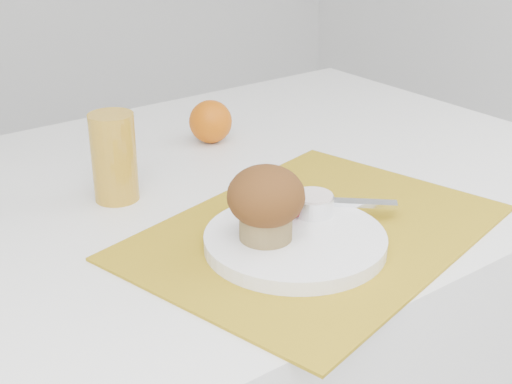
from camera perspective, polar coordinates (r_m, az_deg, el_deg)
table at (r=1.27m, az=-2.95°, el=-14.93°), size 1.20×0.80×0.75m
placemat at (r=0.92m, az=4.81°, el=-3.18°), size 0.54×0.45×0.00m
plate at (r=0.88m, az=3.15°, el=-3.92°), size 0.28×0.28×0.02m
ramekin at (r=0.92m, az=4.56°, el=-1.02°), size 0.06×0.06×0.02m
cream at (r=0.92m, az=4.59°, el=-0.35°), size 0.05×0.05×0.01m
raspberry_near at (r=0.90m, az=2.24°, el=-1.69°), size 0.02×0.02×0.02m
raspberry_far at (r=0.91m, az=3.26°, el=-1.47°), size 0.02×0.02×0.02m
butter_knife at (r=0.95m, az=4.51°, el=-0.73°), size 0.18×0.16×0.01m
orange at (r=1.22m, az=-3.66°, el=5.64°), size 0.07×0.07×0.07m
juice_glass at (r=1.01m, az=-11.29°, el=2.73°), size 0.08×0.08×0.13m
muffin at (r=0.84m, az=0.80°, el=-0.76°), size 0.09×0.09×0.09m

